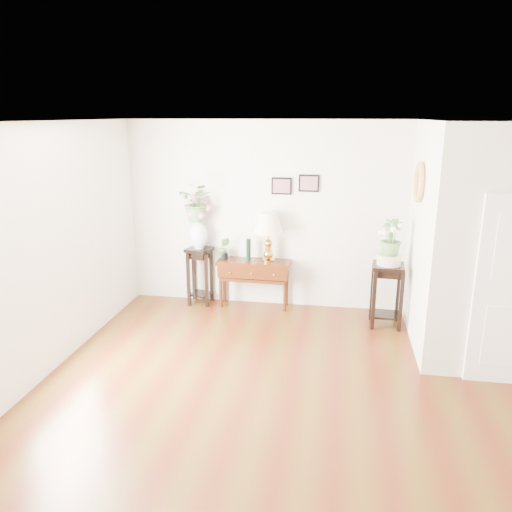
% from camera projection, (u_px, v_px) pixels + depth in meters
% --- Properties ---
extents(floor, '(6.00, 5.50, 0.02)m').
position_uv_depth(floor, '(311.00, 403.00, 5.14)').
color(floor, '#50340F').
rests_on(floor, ground).
extents(ceiling, '(6.00, 5.50, 0.02)m').
position_uv_depth(ceiling, '(321.00, 122.00, 4.37)').
color(ceiling, white).
rests_on(ceiling, ground).
extents(wall_back, '(6.00, 0.02, 2.80)m').
position_uv_depth(wall_back, '(325.00, 217.00, 7.36)').
color(wall_back, silver).
rests_on(wall_back, ground).
extents(wall_front, '(6.00, 0.02, 2.80)m').
position_uv_depth(wall_front, '(283.00, 468.00, 2.14)').
color(wall_front, silver).
rests_on(wall_front, ground).
extents(wall_left, '(0.02, 5.50, 2.80)m').
position_uv_depth(wall_left, '(28.00, 259.00, 5.23)').
color(wall_left, silver).
rests_on(wall_left, ground).
extents(partition, '(1.80, 1.95, 2.80)m').
position_uv_depth(partition, '(495.00, 239.00, 6.10)').
color(partition, silver).
rests_on(partition, floor).
extents(art_print_left, '(0.30, 0.02, 0.25)m').
position_uv_depth(art_print_left, '(282.00, 186.00, 7.32)').
color(art_print_left, black).
rests_on(art_print_left, wall_back).
extents(art_print_right, '(0.30, 0.02, 0.25)m').
position_uv_depth(art_print_right, '(309.00, 183.00, 7.24)').
color(art_print_right, black).
rests_on(art_print_right, wall_back).
extents(wall_ornament, '(0.07, 0.51, 0.51)m').
position_uv_depth(wall_ornament, '(419.00, 182.00, 6.19)').
color(wall_ornament, gold).
rests_on(wall_ornament, partition).
extents(console_table, '(1.12, 0.40, 0.74)m').
position_uv_depth(console_table, '(254.00, 284.00, 7.63)').
color(console_table, '#3C1B09').
rests_on(console_table, floor).
extents(table_lamp, '(0.53, 0.53, 0.75)m').
position_uv_depth(table_lamp, '(268.00, 239.00, 7.40)').
color(table_lamp, '#B5832B').
rests_on(table_lamp, console_table).
extents(green_vase, '(0.08, 0.08, 0.34)m').
position_uv_depth(green_vase, '(248.00, 249.00, 7.50)').
color(green_vase, black).
rests_on(green_vase, console_table).
extents(potted_plant, '(0.19, 0.16, 0.33)m').
position_uv_depth(potted_plant, '(224.00, 249.00, 7.56)').
color(potted_plant, '#51813E').
rests_on(potted_plant, console_table).
extents(plant_stand_a, '(0.43, 0.43, 0.89)m').
position_uv_depth(plant_stand_a, '(200.00, 276.00, 7.75)').
color(plant_stand_a, black).
rests_on(plant_stand_a, floor).
extents(porcelain_vase, '(0.29, 0.29, 0.47)m').
position_uv_depth(porcelain_vase, '(199.00, 234.00, 7.57)').
color(porcelain_vase, silver).
rests_on(porcelain_vase, plant_stand_a).
extents(lily_arrangement, '(0.61, 0.55, 0.58)m').
position_uv_depth(lily_arrangement, '(198.00, 203.00, 7.44)').
color(lily_arrangement, '#51813E').
rests_on(lily_arrangement, porcelain_vase).
extents(plant_stand_b, '(0.44, 0.44, 0.89)m').
position_uv_depth(plant_stand_b, '(386.00, 295.00, 6.92)').
color(plant_stand_b, black).
rests_on(plant_stand_b, floor).
extents(ceramic_bowl, '(0.39, 0.39, 0.14)m').
position_uv_depth(ceramic_bowl, '(389.00, 259.00, 6.78)').
color(ceramic_bowl, silver).
rests_on(ceramic_bowl, plant_stand_b).
extents(narcissus, '(0.36, 0.36, 0.51)m').
position_uv_depth(narcissus, '(391.00, 238.00, 6.70)').
color(narcissus, '#51813E').
rests_on(narcissus, ceramic_bowl).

